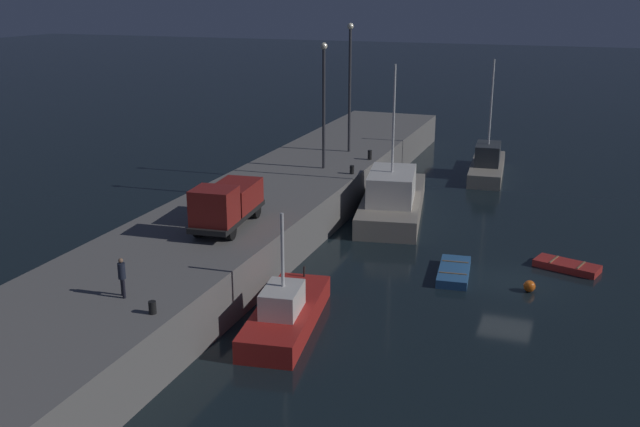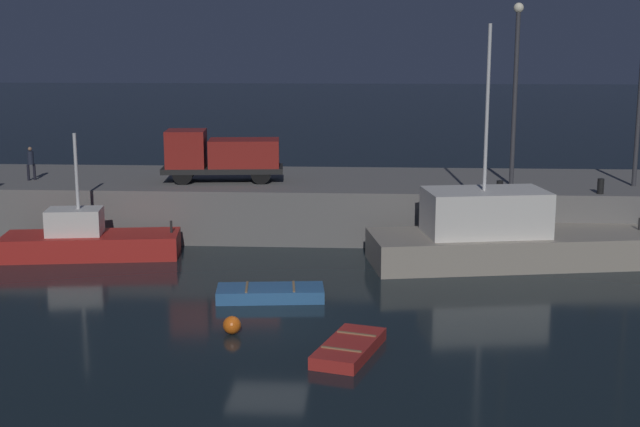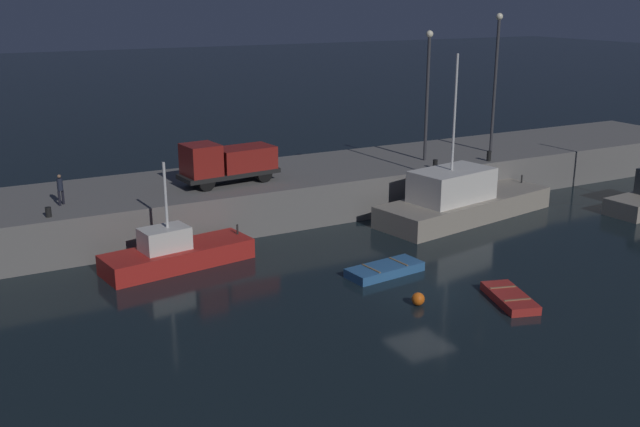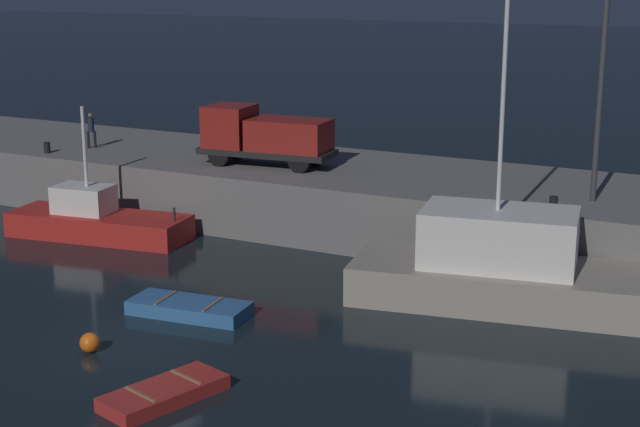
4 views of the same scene
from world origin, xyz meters
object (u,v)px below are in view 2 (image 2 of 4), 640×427
(mooring_buoy_near, at_px, (232,325))
(fishing_boat_blue, at_px, (505,237))
(bollard_east, at_px, (500,187))
(fishing_boat_white, at_px, (89,241))
(utility_truck, at_px, (220,155))
(dockworker, at_px, (31,161))
(bollard_central, at_px, (601,186))
(rowboat_white_mid, at_px, (349,348))
(dinghy_orange_near, at_px, (270,293))
(lamp_post_west, at_px, (516,80))

(mooring_buoy_near, bearing_deg, fishing_boat_blue, 43.88)
(bollard_east, bearing_deg, fishing_boat_white, -171.24)
(utility_truck, height_order, dockworker, utility_truck)
(fishing_boat_white, distance_m, dockworker, 6.95)
(fishing_boat_white, bearing_deg, dockworker, 130.74)
(bollard_east, bearing_deg, bollard_central, 1.18)
(rowboat_white_mid, relative_size, mooring_buoy_near, 6.12)
(fishing_boat_blue, height_order, dinghy_orange_near, fishing_boat_blue)
(mooring_buoy_near, relative_size, bollard_central, 0.85)
(bollard_east, bearing_deg, dockworker, 173.99)
(dinghy_orange_near, xyz_separation_m, bollard_central, (13.16, 8.29, 2.51))
(rowboat_white_mid, xyz_separation_m, dockworker, (-15.28, 15.67, 3.11))
(mooring_buoy_near, height_order, bollard_east, bollard_east)
(fishing_boat_blue, relative_size, mooring_buoy_near, 21.51)
(fishing_boat_blue, height_order, lamp_post_west, lamp_post_west)
(fishing_boat_blue, relative_size, dinghy_orange_near, 3.11)
(fishing_boat_blue, bearing_deg, fishing_boat_white, 179.74)
(lamp_post_west, bearing_deg, rowboat_white_mid, -113.72)
(mooring_buoy_near, distance_m, bollard_central, 18.52)
(fishing_boat_blue, height_order, bollard_east, fishing_boat_blue)
(rowboat_white_mid, height_order, dockworker, dockworker)
(dinghy_orange_near, relative_size, mooring_buoy_near, 6.91)
(fishing_boat_blue, relative_size, dockworker, 7.62)
(fishing_boat_blue, height_order, utility_truck, fishing_boat_blue)
(fishing_boat_white, distance_m, bollard_east, 17.43)
(fishing_boat_white, distance_m, lamp_post_west, 19.66)
(utility_truck, distance_m, dockworker, 8.89)
(dockworker, relative_size, bollard_central, 2.40)
(bollard_east, bearing_deg, dinghy_orange_near, -137.36)
(dockworker, bearing_deg, rowboat_white_mid, -45.72)
(dinghy_orange_near, height_order, lamp_post_west, lamp_post_west)
(dockworker, bearing_deg, dinghy_orange_near, -40.10)
(dinghy_orange_near, distance_m, utility_truck, 11.68)
(rowboat_white_mid, bearing_deg, dockworker, 134.28)
(mooring_buoy_near, relative_size, lamp_post_west, 0.07)
(bollard_east, bearing_deg, utility_truck, 169.13)
(dinghy_orange_near, relative_size, lamp_post_west, 0.48)
(mooring_buoy_near, distance_m, dockworker, 18.57)
(rowboat_white_mid, distance_m, bollard_central, 17.18)
(rowboat_white_mid, relative_size, bollard_east, 6.29)
(bollard_east, bearing_deg, rowboat_white_mid, -114.22)
(rowboat_white_mid, relative_size, utility_truck, 0.59)
(lamp_post_west, xyz_separation_m, bollard_east, (-0.83, -2.20, -4.41))
(fishing_boat_blue, height_order, mooring_buoy_near, fishing_boat_blue)
(fishing_boat_blue, xyz_separation_m, bollard_east, (0.12, 2.72, 1.58))
(fishing_boat_white, relative_size, dinghy_orange_near, 1.94)
(dinghy_orange_near, bearing_deg, rowboat_white_mid, -61.18)
(dinghy_orange_near, bearing_deg, fishing_boat_blue, 31.99)
(fishing_boat_white, relative_size, mooring_buoy_near, 13.40)
(lamp_post_west, height_order, bollard_central, lamp_post_west)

